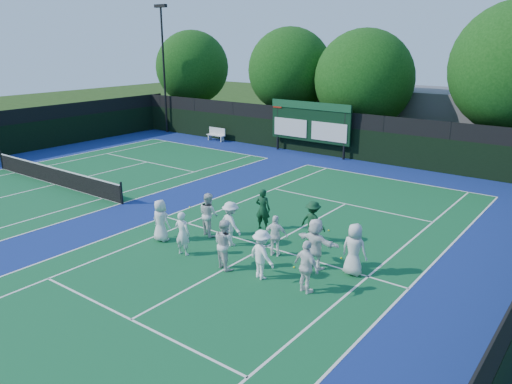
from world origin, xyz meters
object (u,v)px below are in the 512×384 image
Objects in this scene: scoreboard at (310,122)px; bench at (217,134)px; tennis_net at (55,176)px; coach_left at (263,209)px.

scoreboard is 8.31m from bench.
tennis_net is 7.12× the size of bench.
bench is (-8.14, -0.21, -1.65)m from scoreboard.
coach_left is (13.94, -12.95, 0.32)m from bench.
scoreboard is at bearing 64.40° from tennis_net.
tennis_net is 12.87m from coach_left.
coach_left reaches higher than tennis_net.
tennis_net is at bearing -7.48° from coach_left.
coach_left is at bearing 6.35° from tennis_net.
tennis_net is 6.59× the size of coach_left.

